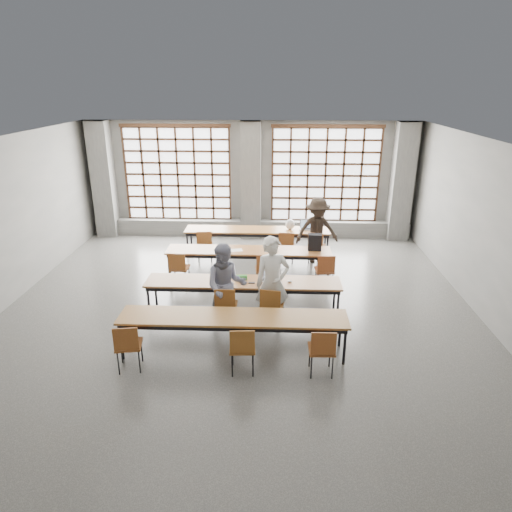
{
  "coord_description": "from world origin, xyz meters",
  "views": [
    {
      "loc": [
        0.74,
        -8.39,
        4.55
      ],
      "look_at": [
        0.36,
        0.4,
        1.18
      ],
      "focal_mm": 32.0,
      "sensor_mm": 36.0,
      "label": 1
    }
  ],
  "objects_px": {
    "student_male": "(272,283)",
    "plastic_bag": "(290,224)",
    "student_back": "(317,231)",
    "backpack": "(315,242)",
    "chair_back_left": "(205,243)",
    "desk_row_b": "(249,252)",
    "phone": "(252,283)",
    "chair_front_left": "(226,303)",
    "red_pouch": "(129,342)",
    "chair_near_left": "(128,343)",
    "mouse": "(290,281)",
    "laptop_front": "(271,277)",
    "chair_mid_centre": "(265,267)",
    "chair_mid_left": "(179,266)",
    "chair_near_mid": "(242,346)",
    "desk_row_c": "(243,284)",
    "chair_near_right": "(322,347)",
    "chair_mid_right": "(325,268)",
    "chair_front_right": "(271,304)",
    "desk_row_a": "(257,232)",
    "chair_back_right": "(316,244)",
    "chair_back_mid": "(286,244)",
    "laptop_back": "(306,227)",
    "green_box": "(241,277)",
    "student_female": "(226,286)",
    "desk_row_d": "(233,320)"
  },
  "relations": [
    {
      "from": "laptop_back",
      "to": "chair_back_right",
      "type": "bearing_deg",
      "value": -73.15
    },
    {
      "from": "desk_row_c",
      "to": "mouse",
      "type": "distance_m",
      "value": 0.95
    },
    {
      "from": "desk_row_b",
      "to": "mouse",
      "type": "xyz_separation_m",
      "value": [
        0.95,
        -1.89,
        0.08
      ]
    },
    {
      "from": "desk_row_c",
      "to": "plastic_bag",
      "type": "bearing_deg",
      "value": 73.57
    },
    {
      "from": "chair_near_mid",
      "to": "green_box",
      "type": "xyz_separation_m",
      "value": [
        -0.18,
        2.22,
        0.24
      ]
    },
    {
      "from": "chair_near_mid",
      "to": "laptop_back",
      "type": "relative_size",
      "value": 2.25
    },
    {
      "from": "backpack",
      "to": "chair_near_right",
      "type": "bearing_deg",
      "value": -89.4
    },
    {
      "from": "chair_front_left",
      "to": "red_pouch",
      "type": "bearing_deg",
      "value": -135.93
    },
    {
      "from": "student_female",
      "to": "chair_mid_centre",
      "type": "bearing_deg",
      "value": 62.06
    },
    {
      "from": "chair_back_mid",
      "to": "desk_row_c",
      "type": "bearing_deg",
      "value": -108.13
    },
    {
      "from": "plastic_bag",
      "to": "chair_mid_left",
      "type": "bearing_deg",
      "value": -138.74
    },
    {
      "from": "phone",
      "to": "red_pouch",
      "type": "xyz_separation_m",
      "value": [
        -1.95,
        -1.96,
        -0.24
      ]
    },
    {
      "from": "desk_row_b",
      "to": "student_male",
      "type": "xyz_separation_m",
      "value": [
        0.6,
        -2.37,
        0.26
      ]
    },
    {
      "from": "student_back",
      "to": "phone",
      "type": "relative_size",
      "value": 13.46
    },
    {
      "from": "backpack",
      "to": "plastic_bag",
      "type": "height_order",
      "value": "backpack"
    },
    {
      "from": "chair_front_left",
      "to": "chair_front_right",
      "type": "relative_size",
      "value": 1.0
    },
    {
      "from": "plastic_bag",
      "to": "student_female",
      "type": "bearing_deg",
      "value": -108.39
    },
    {
      "from": "laptop_front",
      "to": "phone",
      "type": "bearing_deg",
      "value": -151.57
    },
    {
      "from": "phone",
      "to": "plastic_bag",
      "type": "bearing_deg",
      "value": 76.62
    },
    {
      "from": "chair_near_left",
      "to": "backpack",
      "type": "relative_size",
      "value": 2.2
    },
    {
      "from": "chair_mid_centre",
      "to": "chair_near_mid",
      "type": "xyz_separation_m",
      "value": [
        -0.28,
        -3.38,
        0.0
      ]
    },
    {
      "from": "student_back",
      "to": "mouse",
      "type": "relative_size",
      "value": 17.85
    },
    {
      "from": "desk_row_b",
      "to": "chair_back_right",
      "type": "bearing_deg",
      "value": 30.63
    },
    {
      "from": "desk_row_a",
      "to": "desk_row_c",
      "type": "height_order",
      "value": "same"
    },
    {
      "from": "chair_near_mid",
      "to": "mouse",
      "type": "distance_m",
      "value": 2.28
    },
    {
      "from": "chair_mid_right",
      "to": "chair_front_right",
      "type": "relative_size",
      "value": 1.0
    },
    {
      "from": "desk_row_d",
      "to": "chair_front_right",
      "type": "height_order",
      "value": "chair_front_right"
    },
    {
      "from": "laptop_front",
      "to": "green_box",
      "type": "xyz_separation_m",
      "value": [
        -0.61,
        -0.03,
        -0.02
      ]
    },
    {
      "from": "chair_front_left",
      "to": "student_female",
      "type": "relative_size",
      "value": 0.52
    },
    {
      "from": "student_back",
      "to": "backpack",
      "type": "bearing_deg",
      "value": -107.06
    },
    {
      "from": "chair_near_left",
      "to": "mouse",
      "type": "distance_m",
      "value": 3.44
    },
    {
      "from": "chair_back_left",
      "to": "backpack",
      "type": "xyz_separation_m",
      "value": [
        2.84,
        -0.97,
        0.39
      ]
    },
    {
      "from": "desk_row_a",
      "to": "desk_row_c",
      "type": "distance_m",
      "value": 3.52
    },
    {
      "from": "chair_near_mid",
      "to": "laptop_back",
      "type": "distance_m",
      "value": 5.93
    },
    {
      "from": "desk_row_a",
      "to": "chair_front_left",
      "type": "distance_m",
      "value": 4.18
    },
    {
      "from": "green_box",
      "to": "chair_near_mid",
      "type": "bearing_deg",
      "value": -85.33
    },
    {
      "from": "chair_back_right",
      "to": "plastic_bag",
      "type": "bearing_deg",
      "value": 135.12
    },
    {
      "from": "green_box",
      "to": "laptop_back",
      "type": "bearing_deg",
      "value": 66.29
    },
    {
      "from": "green_box",
      "to": "student_back",
      "type": "bearing_deg",
      "value": 58.48
    },
    {
      "from": "student_back",
      "to": "green_box",
      "type": "height_order",
      "value": "student_back"
    },
    {
      "from": "desk_row_a",
      "to": "chair_mid_centre",
      "type": "height_order",
      "value": "chair_mid_centre"
    },
    {
      "from": "student_male",
      "to": "plastic_bag",
      "type": "height_order",
      "value": "student_male"
    },
    {
      "from": "student_female",
      "to": "laptop_back",
      "type": "xyz_separation_m",
      "value": [
        1.81,
        4.13,
        -0.06
      ]
    },
    {
      "from": "student_female",
      "to": "phone",
      "type": "relative_size",
      "value": 13.05
    },
    {
      "from": "chair_back_left",
      "to": "desk_row_b",
      "type": "bearing_deg",
      "value": -39.43
    },
    {
      "from": "chair_back_left",
      "to": "plastic_bag",
      "type": "distance_m",
      "value": 2.41
    },
    {
      "from": "chair_mid_centre",
      "to": "chair_mid_left",
      "type": "bearing_deg",
      "value": -179.99
    },
    {
      "from": "chair_mid_left",
      "to": "chair_near_mid",
      "type": "relative_size",
      "value": 1.0
    },
    {
      "from": "laptop_front",
      "to": "phone",
      "type": "xyz_separation_m",
      "value": [
        -0.38,
        -0.21,
        -0.05
      ]
    },
    {
      "from": "chair_back_left",
      "to": "student_male",
      "type": "distance_m",
      "value": 3.88
    }
  ]
}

